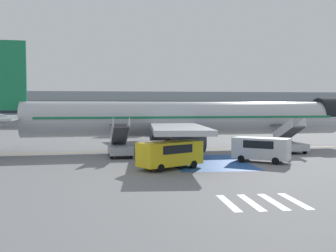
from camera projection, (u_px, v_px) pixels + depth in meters
ground_plane at (180, 149)px, 45.76m from camera, size 600.00×600.00×0.00m
apron_leadline_yellow at (189, 150)px, 45.02m from camera, size 80.25×6.27×0.01m
apron_stand_patch_blue at (209, 162)px, 34.95m from camera, size 6.58×10.30×0.01m
apron_walkway_bar_0 at (228, 203)px, 20.20m from camera, size 0.44×3.60×0.01m
apron_walkway_bar_1 at (251, 202)px, 20.36m from camera, size 0.44×3.60×0.01m
apron_walkway_bar_2 at (273, 202)px, 20.51m from camera, size 0.44×3.60×0.01m
apron_walkway_bar_3 at (295, 201)px, 20.66m from camera, size 0.44×3.60×0.01m
airliner at (183, 119)px, 44.71m from camera, size 46.61×32.94×11.81m
boarding_stairs_forward at (288, 143)px, 42.61m from camera, size 2.56×5.36×3.75m
boarding_stairs_aft at (120, 147)px, 38.95m from camera, size 2.56×5.36×3.94m
fuel_tanker at (133, 124)px, 67.13m from camera, size 10.39×2.79×3.68m
service_van_0 at (170, 153)px, 31.21m from camera, size 5.59×4.41×2.17m
service_van_1 at (261, 148)px, 34.91m from camera, size 5.09×4.45×2.18m
ground_crew_0 at (244, 146)px, 39.34m from camera, size 0.40×0.49×1.68m
ground_crew_1 at (250, 144)px, 40.87m from camera, size 0.47×0.32×1.84m
ground_crew_2 at (261, 146)px, 40.59m from camera, size 0.49×0.41×1.60m
ground_crew_3 at (233, 143)px, 42.73m from camera, size 0.30×0.46×1.66m
terminal_building at (148, 109)px, 105.62m from camera, size 130.64×12.10×8.73m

